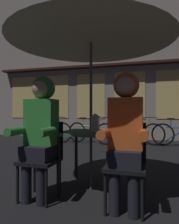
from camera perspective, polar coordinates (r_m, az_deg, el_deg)
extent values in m
plane|color=black|center=(2.81, 0.41, -20.55)|extent=(60.00, 60.00, 0.00)
cube|color=#42664C|center=(2.64, 0.41, -5.73)|extent=(0.72, 0.72, 0.04)
cylinder|color=#2D2319|center=(2.53, -8.57, -14.53)|extent=(0.04, 0.04, 0.70)
cylinder|color=#2D2319|center=(2.35, 5.89, -15.67)|extent=(0.04, 0.04, 0.70)
cylinder|color=#2D2319|center=(3.09, -3.69, -11.86)|extent=(0.04, 0.04, 0.70)
cylinder|color=#2D2319|center=(2.94, 8.04, -12.45)|extent=(0.04, 0.04, 0.70)
cylinder|color=#4C4C51|center=(2.63, 0.41, 3.03)|extent=(0.04, 0.04, 2.25)
cone|color=tan|center=(2.84, 0.41, 22.20)|extent=(2.10, 2.10, 0.38)
sphere|color=#4C4C51|center=(2.93, 0.41, 26.18)|extent=(0.06, 0.06, 0.06)
cube|color=white|center=(2.60, 1.59, -5.25)|extent=(0.11, 0.11, 0.02)
cube|color=white|center=(2.59, 1.59, -3.32)|extent=(0.09, 0.09, 0.16)
pyramid|color=white|center=(2.59, 1.59, -0.94)|extent=(0.11, 0.11, 0.06)
cube|color=black|center=(2.47, -13.54, -13.01)|extent=(0.40, 0.40, 0.04)
cylinder|color=black|center=(2.31, -11.84, -19.74)|extent=(0.03, 0.03, 0.41)
cylinder|color=black|center=(2.48, -19.19, -18.36)|extent=(0.03, 0.03, 0.41)
cylinder|color=black|center=(2.60, -8.19, -17.47)|extent=(0.03, 0.03, 0.41)
cylinder|color=black|center=(2.75, -14.95, -16.49)|extent=(0.03, 0.03, 0.41)
cube|color=black|center=(2.59, -11.51, -7.23)|extent=(0.40, 0.03, 0.42)
cube|color=black|center=(2.18, 9.84, -14.77)|extent=(0.40, 0.40, 0.04)
cylinder|color=black|center=(2.08, 14.34, -22.06)|extent=(0.03, 0.03, 0.41)
cylinder|color=black|center=(2.11, 4.38, -21.67)|extent=(0.03, 0.03, 0.41)
cylinder|color=black|center=(2.40, 14.57, -19.01)|extent=(0.03, 0.03, 0.41)
cylinder|color=black|center=(2.43, 6.07, -18.76)|extent=(0.03, 0.03, 0.41)
cube|color=black|center=(2.31, 10.32, -8.09)|extent=(0.40, 0.03, 0.42)
cylinder|color=black|center=(2.38, -13.12, -18.66)|extent=(0.11, 0.11, 0.45)
cylinder|color=black|center=(2.46, -16.97, -17.98)|extent=(0.11, 0.11, 0.45)
cube|color=black|center=(2.45, -13.54, -10.73)|extent=(0.32, 0.36, 0.16)
cube|color=#338C38|center=(2.44, -13.08, -2.71)|extent=(0.34, 0.22, 0.52)
cylinder|color=#338C38|center=(2.17, -11.73, -5.43)|extent=(0.09, 0.30, 0.09)
cylinder|color=#338C38|center=(2.36, -19.53, -5.00)|extent=(0.09, 0.30, 0.09)
sphere|color=tan|center=(2.46, -13.08, 6.29)|extent=(0.21, 0.21, 0.21)
sphere|color=#338C38|center=(2.50, -12.52, 6.41)|extent=(0.27, 0.27, 0.27)
cylinder|color=black|center=(2.12, 12.05, -21.07)|extent=(0.11, 0.11, 0.45)
cylinder|color=black|center=(2.13, 6.88, -20.88)|extent=(0.11, 0.11, 0.45)
cube|color=black|center=(2.16, 9.84, -12.20)|extent=(0.32, 0.36, 0.16)
cube|color=#E05B23|center=(2.15, 9.95, -3.08)|extent=(0.34, 0.22, 0.52)
cylinder|color=#E05B23|center=(1.93, 14.63, -6.12)|extent=(0.09, 0.30, 0.09)
cylinder|color=#E05B23|center=(1.97, 4.03, -5.99)|extent=(0.09, 0.30, 0.09)
sphere|color=tan|center=(2.16, 9.95, 7.15)|extent=(0.21, 0.21, 0.21)
sphere|color=#E05B23|center=(2.21, 10.08, 7.25)|extent=(0.27, 0.27, 0.27)
cube|color=#9E9389|center=(8.33, 5.98, 14.68)|extent=(10.00, 0.60, 6.20)
cube|color=#F4D17A|center=(9.17, -17.64, 3.82)|extent=(1.10, 0.02, 1.70)
cube|color=#F4D17A|center=(8.45, -9.30, 4.14)|extent=(1.10, 0.02, 1.70)
cube|color=#F4D17A|center=(7.94, 0.35, 4.41)|extent=(1.10, 0.02, 1.70)
cube|color=#F4D17A|center=(7.68, 10.99, 4.57)|extent=(1.10, 0.02, 1.70)
cube|color=#F4D17A|center=(7.69, 21.98, 4.56)|extent=(1.10, 0.02, 1.70)
cube|color=#331914|center=(7.80, 5.40, 12.67)|extent=(9.00, 0.36, 0.08)
torus|color=black|center=(6.77, -7.40, -5.58)|extent=(0.66, 0.13, 0.66)
torus|color=black|center=(7.34, -14.31, -5.15)|extent=(0.66, 0.13, 0.66)
cylinder|color=#ADA89E|center=(7.02, -10.99, -3.62)|extent=(0.83, 0.14, 0.04)
cylinder|color=#ADA89E|center=(7.11, -11.81, -5.05)|extent=(0.61, 0.11, 0.44)
cylinder|color=#ADA89E|center=(7.18, -12.88, -2.59)|extent=(0.02, 0.02, 0.24)
cube|color=black|center=(7.18, -12.88, -1.55)|extent=(0.21, 0.10, 0.04)
cylinder|color=#ADA89E|center=(6.81, -8.29, -2.56)|extent=(0.02, 0.02, 0.28)
cylinder|color=black|center=(6.80, -8.29, -1.38)|extent=(0.44, 0.08, 0.02)
torus|color=black|center=(6.28, 4.42, -6.01)|extent=(0.65, 0.21, 0.66)
torus|color=black|center=(6.78, -3.40, -5.57)|extent=(0.65, 0.21, 0.66)
cylinder|color=#ADA89E|center=(6.50, 0.36, -3.91)|extent=(0.82, 0.24, 0.04)
cylinder|color=#ADA89E|center=(6.57, -0.57, -5.46)|extent=(0.60, 0.18, 0.44)
cylinder|color=#ADA89E|center=(6.64, -1.78, -2.80)|extent=(0.02, 0.02, 0.24)
cube|color=black|center=(6.63, -1.78, -1.67)|extent=(0.21, 0.13, 0.04)
cylinder|color=#ADA89E|center=(6.31, 3.42, -2.76)|extent=(0.02, 0.02, 0.28)
cylinder|color=black|center=(6.30, 3.42, -1.49)|extent=(0.43, 0.13, 0.02)
torus|color=black|center=(6.42, 17.31, -5.88)|extent=(0.66, 0.17, 0.66)
torus|color=black|center=(6.66, 8.58, -5.67)|extent=(0.66, 0.17, 0.66)
cylinder|color=#B78419|center=(6.51, 12.87, -3.91)|extent=(0.83, 0.19, 0.04)
cylinder|color=#B78419|center=(6.55, 11.82, -5.48)|extent=(0.60, 0.15, 0.44)
cylinder|color=#B78419|center=(6.57, 10.44, -2.82)|extent=(0.02, 0.02, 0.24)
cube|color=black|center=(6.57, 10.44, -1.69)|extent=(0.21, 0.12, 0.04)
cylinder|color=#B78419|center=(6.42, 16.23, -2.71)|extent=(0.02, 0.02, 0.28)
cylinder|color=black|center=(6.41, 16.23, -1.46)|extent=(0.44, 0.11, 0.02)
torus|color=black|center=(6.46, 19.53, -5.84)|extent=(0.65, 0.20, 0.66)
cylinder|color=#1E4C93|center=(6.41, 22.97, -5.59)|extent=(0.60, 0.17, 0.44)
cylinder|color=#1E4C93|center=(6.41, 21.51, -2.89)|extent=(0.02, 0.02, 0.24)
cube|color=black|center=(6.40, 21.51, -1.73)|extent=(0.21, 0.12, 0.04)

